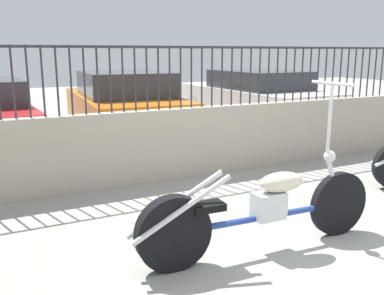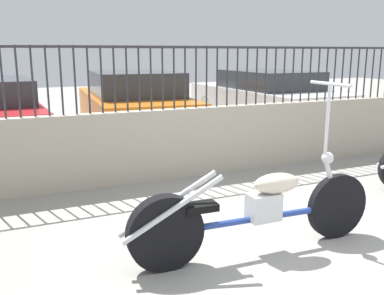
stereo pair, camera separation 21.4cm
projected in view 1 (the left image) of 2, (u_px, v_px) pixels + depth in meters
The scene contains 6 objects.
ground_plane at pixel (364, 265), 3.55m from camera, with size 40.00×40.00×0.00m, color gray.
low_wall at pixel (196, 141), 6.10m from camera, with size 9.76×0.18×0.97m.
fence_railing at pixel (197, 68), 5.88m from camera, with size 9.76×0.04×0.84m.
motorcycle_blue at pixel (251, 211), 3.68m from camera, with size 2.38×0.52×1.48m.
car_orange at pixel (124, 104), 8.68m from camera, with size 2.09×4.30×1.35m.
car_white at pixel (253, 98), 9.98m from camera, with size 1.72×4.44×1.31m.
Camera 1 is at (-2.74, -2.26, 1.73)m, focal length 40.00 mm.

